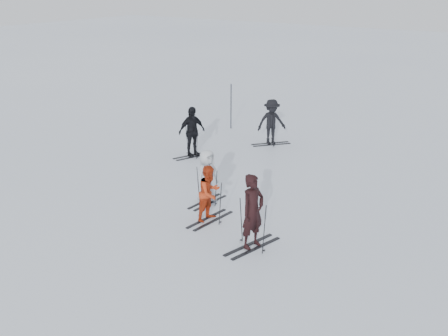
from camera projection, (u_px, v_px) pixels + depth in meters
The scene contains 12 objects.
ground at pixel (206, 207), 17.43m from camera, with size 120.00×120.00×0.00m, color silver.
skier_near_dark at pixel (253, 212), 14.56m from camera, with size 0.73×0.48×2.01m, color black.
skier_red at pixel (210, 194), 16.23m from camera, with size 0.81×0.63×1.66m, color #B33314.
skier_grey at pixel (207, 177), 17.50m from camera, with size 0.83×0.54×1.71m, color #B7BDC2.
skier_uphill_left at pixel (192, 132), 21.92m from camera, with size 1.16×0.48×1.98m, color black.
skier_uphill_far at pixel (272, 122), 23.50m from camera, with size 1.23×0.71×1.90m, color black.
skis_near_dark at pixel (253, 224), 14.66m from camera, with size 0.98×1.86×1.35m, color black, non-canonical shape.
skis_red at pixel (210, 200), 16.29m from camera, with size 0.94×1.78×1.30m, color black, non-canonical shape.
skis_grey at pixel (207, 185), 17.59m from camera, with size 0.85×1.61×1.18m, color black, non-canonical shape.
skis_uphill_left at pixel (192, 142), 22.04m from camera, with size 0.88×1.66×1.21m, color black, non-canonical shape.
skis_uphill_far at pixel (271, 130), 23.61m from camera, with size 0.91×1.71×1.25m, color black, non-canonical shape.
piste_marker at pixel (231, 106), 25.90m from camera, with size 0.05×0.05×2.09m, color black.
Camera 1 is at (9.62, -12.86, 6.89)m, focal length 45.00 mm.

